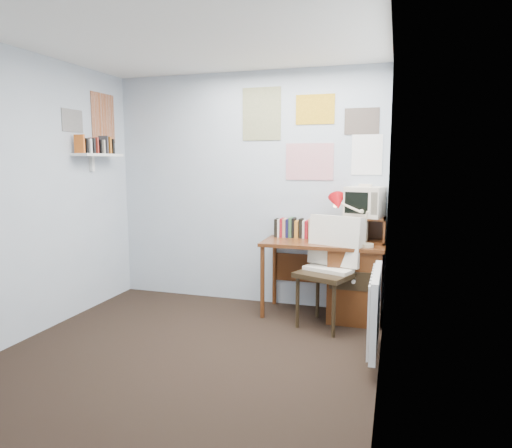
# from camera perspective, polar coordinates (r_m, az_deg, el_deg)

# --- Properties ---
(ground) EXTENTS (3.50, 3.50, 0.00)m
(ground) POSITION_cam_1_polar(r_m,az_deg,el_deg) (3.72, -10.15, -17.03)
(ground) COLOR black
(ground) RESTS_ON ground
(back_wall) EXTENTS (3.00, 0.02, 2.50)m
(back_wall) POSITION_cam_1_polar(r_m,az_deg,el_deg) (5.00, -1.28, 4.36)
(back_wall) COLOR silver
(back_wall) RESTS_ON ground
(left_wall) EXTENTS (0.02, 3.50, 2.50)m
(left_wall) POSITION_cam_1_polar(r_m,az_deg,el_deg) (4.30, -28.68, 2.80)
(left_wall) COLOR silver
(left_wall) RESTS_ON ground
(right_wall) EXTENTS (0.02, 3.50, 2.50)m
(right_wall) POSITION_cam_1_polar(r_m,az_deg,el_deg) (3.00, 15.60, 1.68)
(right_wall) COLOR silver
(right_wall) RESTS_ON ground
(ceiling) EXTENTS (3.00, 3.50, 0.02)m
(ceiling) POSITION_cam_1_polar(r_m,az_deg,el_deg) (3.50, -11.23, 23.32)
(ceiling) COLOR white
(ceiling) RESTS_ON back_wall
(desk) EXTENTS (1.20, 0.55, 0.76)m
(desk) POSITION_cam_1_polar(r_m,az_deg,el_deg) (4.63, 11.65, -6.70)
(desk) COLOR brown
(desk) RESTS_ON ground
(desk_chair) EXTENTS (0.67, 0.65, 1.02)m
(desk_chair) POSITION_cam_1_polar(r_m,az_deg,el_deg) (4.33, 8.71, -6.23)
(desk_chair) COLOR black
(desk_chair) RESTS_ON ground
(desk_lamp) EXTENTS (0.35, 0.31, 0.44)m
(desk_lamp) POSITION_cam_1_polar(r_m,az_deg,el_deg) (4.36, 13.79, 0.03)
(desk_lamp) COLOR red
(desk_lamp) RESTS_ON desk
(tv_riser) EXTENTS (0.40, 0.30, 0.25)m
(tv_riser) POSITION_cam_1_polar(r_m,az_deg,el_deg) (4.63, 13.40, -0.68)
(tv_riser) COLOR brown
(tv_riser) RESTS_ON desk
(crt_tv) EXTENTS (0.40, 0.38, 0.33)m
(crt_tv) POSITION_cam_1_polar(r_m,az_deg,el_deg) (4.62, 13.46, 2.88)
(crt_tv) COLOR beige
(crt_tv) RESTS_ON tv_riser
(book_row) EXTENTS (0.60, 0.14, 0.22)m
(book_row) POSITION_cam_1_polar(r_m,az_deg,el_deg) (4.79, 5.91, -0.42)
(book_row) COLOR brown
(book_row) RESTS_ON desk
(radiator) EXTENTS (0.09, 0.80, 0.60)m
(radiator) POSITION_cam_1_polar(r_m,az_deg,el_deg) (3.72, 14.74, -10.22)
(radiator) COLOR white
(radiator) RESTS_ON right_wall
(wall_shelf) EXTENTS (0.20, 0.62, 0.24)m
(wall_shelf) POSITION_cam_1_polar(r_m,az_deg,el_deg) (5.05, -19.14, 8.16)
(wall_shelf) COLOR white
(wall_shelf) RESTS_ON left_wall
(posters_back) EXTENTS (1.20, 0.01, 0.90)m
(posters_back) POSITION_cam_1_polar(r_m,az_deg,el_deg) (4.82, 6.75, 11.31)
(posters_back) COLOR white
(posters_back) RESTS_ON back_wall
(posters_left) EXTENTS (0.01, 0.70, 0.60)m
(posters_left) POSITION_cam_1_polar(r_m,az_deg,el_deg) (5.13, -20.21, 12.36)
(posters_left) COLOR white
(posters_left) RESTS_ON left_wall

